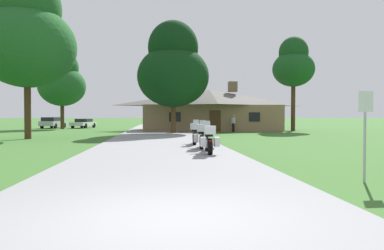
{
  "coord_description": "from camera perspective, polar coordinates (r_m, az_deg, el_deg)",
  "views": [
    {
      "loc": [
        -0.08,
        -5.2,
        1.56
      ],
      "look_at": [
        2.09,
        17.55,
        0.98
      ],
      "focal_mm": 33.53,
      "sensor_mm": 36.0,
      "label": 1
    }
  ],
  "objects": [
    {
      "name": "parked_white_sedan_far_left",
      "position": [
        48.48,
        -16.86,
        0.3
      ],
      "size": [
        2.76,
        4.51,
        1.2
      ],
      "rotation": [
        0.0,
        0.0,
        -0.23
      ],
      "color": "silver",
      "rests_on": "ground"
    },
    {
      "name": "metal_signpost_roadside",
      "position": [
        9.29,
        25.82,
        0.0
      ],
      "size": [
        0.36,
        0.06,
        2.14
      ],
      "color": "#9EA0A5",
      "rests_on": "ground"
    },
    {
      "name": "bystander_white_shirt_near_lodge",
      "position": [
        34.88,
        6.59,
        0.43
      ],
      "size": [
        0.35,
        0.51,
        1.69
      ],
      "rotation": [
        0.0,
        0.0,
        2.0
      ],
      "color": "black",
      "rests_on": "ground"
    },
    {
      "name": "motorcycle_orange_second_in_row",
      "position": [
        16.66,
        1.61,
        -1.83
      ],
      "size": [
        0.93,
        2.07,
        1.3
      ],
      "rotation": [
        0.0,
        0.0,
        -0.16
      ],
      "color": "black",
      "rests_on": "asphalt_driveway"
    },
    {
      "name": "asphalt_driveway",
      "position": [
        23.25,
        -5.25,
        -2.33
      ],
      "size": [
        6.4,
        80.0,
        0.06
      ],
      "primitive_type": "cube",
      "color": "gray",
      "rests_on": "ground"
    },
    {
      "name": "motorcycle_silver_nearest_to_camera",
      "position": [
        14.31,
        2.7,
        -2.37
      ],
      "size": [
        0.76,
        2.08,
        1.3
      ],
      "rotation": [
        0.0,
        0.0,
        -0.04
      ],
      "color": "black",
      "rests_on": "asphalt_driveway"
    },
    {
      "name": "ground_plane",
      "position": [
        25.25,
        -5.27,
        -2.1
      ],
      "size": [
        500.0,
        500.0,
        0.0
      ],
      "primitive_type": "plane",
      "color": "#386628"
    },
    {
      "name": "motorcycle_green_farthest_in_row",
      "position": [
        19.09,
        0.5,
        -1.38
      ],
      "size": [
        0.79,
        2.07,
        1.3
      ],
      "rotation": [
        0.0,
        0.0,
        -0.16
      ],
      "color": "black",
      "rests_on": "asphalt_driveway"
    },
    {
      "name": "tree_by_lodge_front",
      "position": [
        32.14,
        -3.01,
        9.05
      ],
      "size": [
        6.35,
        6.35,
        9.98
      ],
      "color": "#422D19",
      "rests_on": "ground"
    },
    {
      "name": "stone_lodge",
      "position": [
        38.76,
        2.82,
        2.47
      ],
      "size": [
        14.86,
        7.98,
        5.28
      ],
      "color": "#896B4C",
      "rests_on": "ground"
    },
    {
      "name": "tree_right_of_lodge",
      "position": [
        39.58,
        15.83,
        9.26
      ],
      "size": [
        4.35,
        4.35,
        9.87
      ],
      "color": "#422D19",
      "rests_on": "ground"
    },
    {
      "name": "parked_silver_suv_far_left",
      "position": [
        49.19,
        -21.21,
        0.44
      ],
      "size": [
        2.39,
        4.79,
        1.4
      ],
      "rotation": [
        0.0,
        0.0,
        -0.12
      ],
      "color": "#ADAFB7",
      "rests_on": "ground"
    },
    {
      "name": "tree_left_near",
      "position": [
        27.26,
        -24.79,
        12.86
      ],
      "size": [
        6.49,
        6.49,
        11.28
      ],
      "color": "#422D19",
      "rests_on": "ground"
    },
    {
      "name": "tree_left_far",
      "position": [
        45.81,
        -19.98,
        6.63
      ],
      "size": [
        5.56,
        5.56,
        9.41
      ],
      "color": "#422D19",
      "rests_on": "ground"
    }
  ]
}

